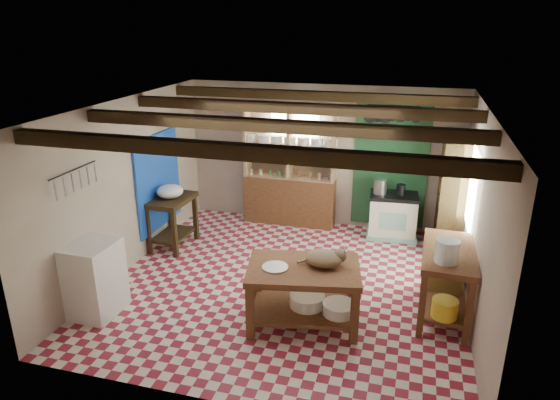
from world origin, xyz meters
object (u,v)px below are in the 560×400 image
(white_cabinet, at_px, (95,279))
(cat, at_px, (324,258))
(work_table, at_px, (303,295))
(stove, at_px, (393,216))
(right_counter, at_px, (446,283))
(prep_table, at_px, (172,222))

(white_cabinet, xyz_separation_m, cat, (2.90, 0.59, 0.40))
(work_table, xyz_separation_m, stove, (0.93, 3.02, 0.01))
(stove, relative_size, right_counter, 0.63)
(prep_table, xyz_separation_m, white_cabinet, (-0.02, -2.13, 0.05))
(stove, relative_size, white_cabinet, 0.83)
(cat, bearing_deg, prep_table, 130.93)
(stove, xyz_separation_m, white_cabinet, (-3.59, -3.51, 0.09))
(work_table, relative_size, prep_table, 1.57)
(prep_table, bearing_deg, work_table, -29.92)
(cat, bearing_deg, stove, 55.77)
(work_table, relative_size, cat, 3.01)
(right_counter, bearing_deg, work_table, -157.34)
(prep_table, distance_m, cat, 3.30)
(prep_table, bearing_deg, cat, -26.30)
(work_table, bearing_deg, white_cabinet, 179.61)
(prep_table, relative_size, white_cabinet, 0.89)
(stove, xyz_separation_m, cat, (-0.69, -2.92, 0.49))
(work_table, relative_size, right_counter, 1.06)
(work_table, relative_size, stove, 1.69)
(work_table, height_order, stove, stove)
(work_table, bearing_deg, right_counter, 9.58)
(work_table, height_order, white_cabinet, white_cabinet)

